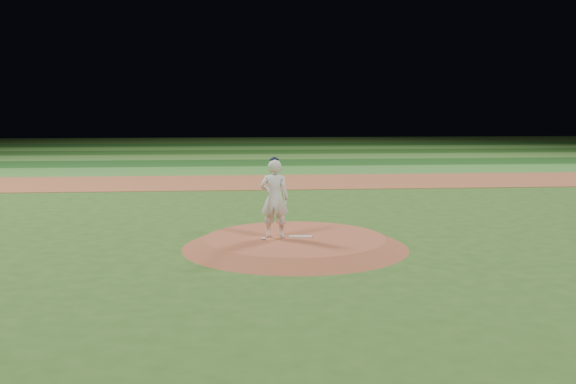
{
  "coord_description": "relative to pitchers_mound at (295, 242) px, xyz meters",
  "views": [
    {
      "loc": [
        -1.51,
        -15.28,
        3.37
      ],
      "look_at": [
        0.0,
        2.0,
        1.1
      ],
      "focal_mm": 40.0,
      "sensor_mm": 36.0,
      "label": 1
    }
  ],
  "objects": [
    {
      "name": "ground",
      "position": [
        0.0,
        0.0,
        -0.12
      ],
      "size": [
        120.0,
        120.0,
        0.0
      ],
      "primitive_type": "plane",
      "color": "#2B521A",
      "rests_on": "ground"
    },
    {
      "name": "infield_dirt_band",
      "position": [
        0.0,
        14.0,
        -0.12
      ],
      "size": [
        70.0,
        6.0,
        0.02
      ],
      "primitive_type": "cube",
      "color": "brown",
      "rests_on": "ground"
    },
    {
      "name": "outfield_stripe_0",
      "position": [
        0.0,
        19.5,
        -0.12
      ],
      "size": [
        70.0,
        5.0,
        0.02
      ],
      "primitive_type": "cube",
      "color": "#367129",
      "rests_on": "ground"
    },
    {
      "name": "outfield_stripe_1",
      "position": [
        0.0,
        24.5,
        -0.12
      ],
      "size": [
        70.0,
        5.0,
        0.02
      ],
      "primitive_type": "cube",
      "color": "#184416",
      "rests_on": "ground"
    },
    {
      "name": "outfield_stripe_2",
      "position": [
        0.0,
        29.5,
        -0.12
      ],
      "size": [
        70.0,
        5.0,
        0.02
      ],
      "primitive_type": "cube",
      "color": "#3B6D27",
      "rests_on": "ground"
    },
    {
      "name": "outfield_stripe_3",
      "position": [
        0.0,
        34.5,
        -0.12
      ],
      "size": [
        70.0,
        5.0,
        0.02
      ],
      "primitive_type": "cube",
      "color": "#1C4516",
      "rests_on": "ground"
    },
    {
      "name": "outfield_stripe_4",
      "position": [
        0.0,
        39.5,
        -0.12
      ],
      "size": [
        70.0,
        5.0,
        0.02
      ],
      "primitive_type": "cube",
      "color": "#3C7229",
      "rests_on": "ground"
    },
    {
      "name": "outfield_stripe_5",
      "position": [
        0.0,
        44.5,
        -0.12
      ],
      "size": [
        70.0,
        5.0,
        0.02
      ],
      "primitive_type": "cube",
      "color": "#194717",
      "rests_on": "ground"
    },
    {
      "name": "pitchers_mound",
      "position": [
        0.0,
        0.0,
        0.0
      ],
      "size": [
        5.5,
        5.5,
        0.25
      ],
      "primitive_type": "cone",
      "color": "brown",
      "rests_on": "ground"
    },
    {
      "name": "pitching_rubber",
      "position": [
        0.13,
        -0.01,
        0.14
      ],
      "size": [
        0.58,
        0.21,
        0.03
      ],
      "primitive_type": "cube",
      "rotation": [
        0.0,
        0.0,
        -0.13
      ],
      "color": "silver",
      "rests_on": "pitchers_mound"
    },
    {
      "name": "rosin_bag",
      "position": [
        -0.78,
        -0.26,
        0.16
      ],
      "size": [
        0.11,
        0.11,
        0.06
      ],
      "primitive_type": "ellipsoid",
      "color": "silver",
      "rests_on": "pitchers_mound"
    },
    {
      "name": "pitcher_on_mound",
      "position": [
        -0.5,
        0.02,
        1.09
      ],
      "size": [
        0.78,
        0.61,
        1.96
      ],
      "color": "white",
      "rests_on": "pitchers_mound"
    }
  ]
}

